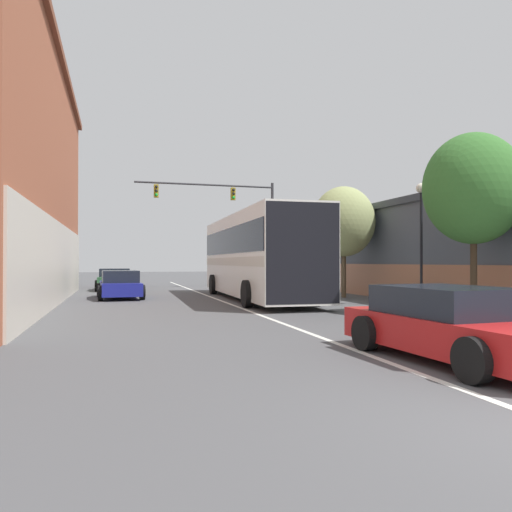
% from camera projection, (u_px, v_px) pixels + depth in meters
% --- Properties ---
extents(lane_center_line, '(0.14, 43.60, 0.01)m').
position_uv_depth(lane_center_line, '(228.00, 303.00, 19.89)').
color(lane_center_line, silver).
rests_on(lane_center_line, ground_plane).
extents(building_right_storefront, '(6.65, 20.29, 4.44)m').
position_uv_depth(building_right_storefront, '(440.00, 248.00, 23.91)').
color(building_right_storefront, '#4C515B').
rests_on(building_right_storefront, ground_plane).
extents(bus, '(3.18, 12.58, 3.67)m').
position_uv_depth(bus, '(256.00, 253.00, 22.12)').
color(bus, silver).
rests_on(bus, ground_plane).
extents(hatchback_foreground, '(2.29, 4.49, 1.23)m').
position_uv_depth(hatchback_foreground, '(454.00, 325.00, 8.42)').
color(hatchback_foreground, red).
rests_on(hatchback_foreground, ground_plane).
extents(parked_car_left_near, '(2.11, 4.10, 1.27)m').
position_uv_depth(parked_car_left_near, '(120.00, 285.00, 22.60)').
color(parked_car_left_near, navy).
rests_on(parked_car_left_near, ground_plane).
extents(parked_car_left_mid, '(2.17, 4.05, 1.27)m').
position_uv_depth(parked_car_left_mid, '(115.00, 280.00, 29.22)').
color(parked_car_left_mid, '#285633').
rests_on(parked_car_left_mid, ground_plane).
extents(traffic_signal_gantry, '(8.96, 0.36, 6.86)m').
position_uv_depth(traffic_signal_gantry, '(234.00, 210.00, 32.10)').
color(traffic_signal_gantry, '#333338').
rests_on(traffic_signal_gantry, ground_plane).
extents(street_lamp, '(0.37, 0.37, 4.61)m').
position_uv_depth(street_lamp, '(421.00, 227.00, 18.62)').
color(street_lamp, black).
rests_on(street_lamp, ground_plane).
extents(street_tree_near, '(3.11, 2.80, 5.63)m').
position_uv_depth(street_tree_near, '(473.00, 189.00, 15.32)').
color(street_tree_near, '#3D2D1E').
rests_on(street_tree_near, ground_plane).
extents(street_tree_far, '(2.98, 2.68, 5.18)m').
position_uv_depth(street_tree_far, '(344.00, 222.00, 23.24)').
color(street_tree_far, brown).
rests_on(street_tree_far, ground_plane).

